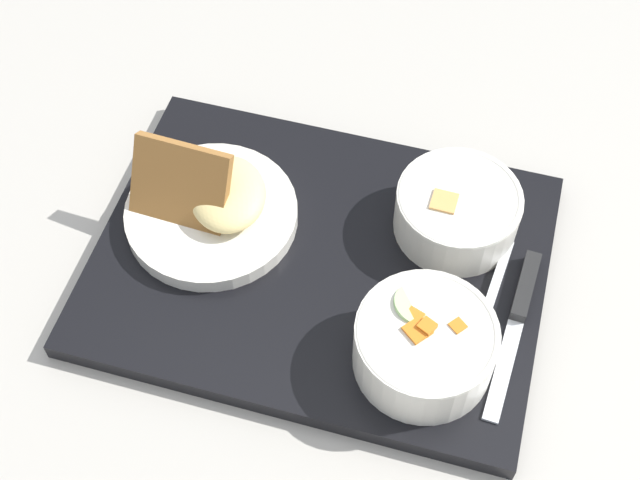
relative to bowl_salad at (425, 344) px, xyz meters
The scene contains 7 objects.
ground_plane 0.15m from the bowl_salad, 34.35° to the right, with size 4.00×4.00×0.00m, color #ADA89E.
serving_tray 0.15m from the bowl_salad, 34.35° to the right, with size 0.43×0.33×0.02m.
bowl_salad is the anchor object (origin of this frame).
bowl_soup 0.15m from the bowl_salad, 89.35° to the right, with size 0.12×0.12×0.05m.
plate_main 0.25m from the bowl_salad, 22.49° to the right, with size 0.17×0.17×0.09m.
knife 0.11m from the bowl_salad, 133.59° to the right, with size 0.02×0.18×0.01m.
spoon 0.07m from the bowl_salad, 132.41° to the right, with size 0.04×0.14×0.01m.
Camera 1 is at (-0.13, 0.46, 0.74)m, focal length 50.00 mm.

